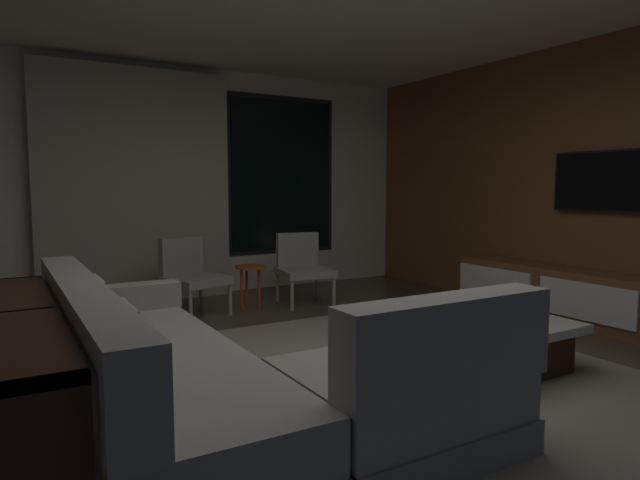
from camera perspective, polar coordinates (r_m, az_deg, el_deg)
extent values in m
plane|color=#473D33|center=(3.65, 3.31, -15.28)|extent=(9.20, 9.20, 0.00)
cube|color=silver|center=(6.77, -14.22, 5.79)|extent=(6.60, 0.12, 2.70)
cube|color=black|center=(7.19, -4.02, 6.71)|extent=(1.52, 0.02, 2.02)
cube|color=black|center=(7.17, -3.97, 6.71)|extent=(1.40, 0.03, 1.90)
cube|color=#BCB5A3|center=(6.46, -18.46, 5.25)|extent=(2.10, 0.12, 2.60)
cube|color=brown|center=(5.72, 29.93, 5.31)|extent=(0.12, 7.80, 2.70)
cube|color=gray|center=(3.77, 8.76, -14.56)|extent=(3.20, 3.80, 0.01)
cube|color=gray|center=(3.21, -16.47, -16.79)|extent=(0.90, 2.50, 0.18)
cube|color=#9E9991|center=(3.14, -16.57, -13.23)|extent=(0.86, 2.42, 0.24)
cube|color=#9E9991|center=(2.99, -23.33, -8.00)|extent=(0.20, 2.50, 0.40)
cube|color=#9E9991|center=(4.18, -20.49, -5.69)|extent=(0.90, 0.20, 0.18)
cube|color=gray|center=(2.94, 7.84, -18.77)|extent=(1.10, 0.90, 0.18)
cube|color=#9E9991|center=(2.86, 7.89, -14.93)|extent=(1.07, 0.86, 0.24)
cube|color=#9E9991|center=(2.51, 13.04, -10.25)|extent=(1.10, 0.20, 0.40)
cube|color=beige|center=(3.55, -22.50, -6.56)|extent=(0.10, 0.36, 0.36)
cube|color=#B2A893|center=(2.73, -19.95, -10.02)|extent=(0.10, 0.36, 0.36)
cube|color=#361E11|center=(4.19, 15.19, -10.55)|extent=(1.00, 1.00, 0.30)
cube|color=white|center=(4.15, 15.26, -8.16)|extent=(1.16, 1.16, 0.06)
cube|color=#56B480|center=(4.15, 12.59, -7.47)|extent=(0.20, 0.18, 0.02)
cube|color=#4252B8|center=(4.16, 12.42, -7.08)|extent=(0.23, 0.21, 0.03)
cube|color=#88CBD6|center=(4.17, 12.65, -6.71)|extent=(0.23, 0.14, 0.02)
cube|color=#CC6447|center=(4.15, 12.49, -6.48)|extent=(0.21, 0.15, 0.02)
cylinder|color=#B2ADA0|center=(5.97, 1.46, -5.27)|extent=(0.04, 0.04, 0.36)
cylinder|color=#B2ADA0|center=(5.80, -2.91, -5.60)|extent=(0.04, 0.04, 0.36)
cylinder|color=#B2ADA0|center=(6.42, -0.34, -4.50)|extent=(0.04, 0.04, 0.36)
cylinder|color=#B2ADA0|center=(6.26, -4.43, -4.78)|extent=(0.04, 0.04, 0.36)
cube|color=#9E9991|center=(6.08, -1.57, -3.36)|extent=(0.61, 0.63, 0.08)
cube|color=#9E9991|center=(6.27, -2.35, -0.97)|extent=(0.49, 0.15, 0.38)
cylinder|color=#B2ADA0|center=(5.68, -9.27, -5.91)|extent=(0.04, 0.04, 0.36)
cylinder|color=#B2ADA0|center=(5.39, -13.26, -6.59)|extent=(0.04, 0.04, 0.36)
cylinder|color=#B2ADA0|center=(6.07, -12.26, -5.23)|extent=(0.04, 0.04, 0.36)
cylinder|color=#B2ADA0|center=(5.80, -16.11, -5.81)|extent=(0.04, 0.04, 0.36)
cube|color=#9E9991|center=(5.70, -12.77, -4.09)|extent=(0.69, 0.70, 0.08)
cube|color=#9E9991|center=(5.86, -14.18, -1.59)|extent=(0.49, 0.22, 0.38)
cylinder|color=#BF4C1E|center=(5.91, -8.12, -4.94)|extent=(0.03, 0.03, 0.46)
cylinder|color=#BF4C1E|center=(5.99, -6.34, -4.78)|extent=(0.03, 0.03, 0.46)
cylinder|color=#BF4C1E|center=(6.04, -7.60, -4.71)|extent=(0.03, 0.03, 0.46)
cylinder|color=#BF4C1E|center=(5.92, -7.25, -2.78)|extent=(0.32, 0.32, 0.02)
cube|color=brown|center=(5.62, 27.09, -5.72)|extent=(0.44, 3.10, 0.52)
cube|color=white|center=(5.43, 25.78, -5.78)|extent=(0.02, 0.93, 0.33)
cube|color=white|center=(6.06, 17.52, -4.36)|extent=(0.02, 0.93, 0.33)
cube|color=black|center=(5.76, 27.23, 5.43)|extent=(0.04, 0.98, 0.57)
cube|color=black|center=(5.75, 27.21, 5.43)|extent=(0.05, 0.94, 0.53)
cube|color=#361E11|center=(2.85, -29.58, -6.86)|extent=(0.40, 2.10, 0.04)
cube|color=#361E11|center=(3.02, -29.04, -17.68)|extent=(0.38, 2.04, 0.03)
cube|color=#361E11|center=(3.93, -29.61, -8.83)|extent=(0.40, 0.04, 0.74)
cube|color=#361E11|center=(2.94, -29.25, -13.54)|extent=(0.38, 0.03, 0.74)
cube|color=white|center=(2.39, -28.95, -20.53)|extent=(0.18, 0.04, 0.23)
cube|color=silver|center=(2.59, -28.70, -18.57)|extent=(0.18, 0.04, 0.23)
cube|color=white|center=(2.78, -29.23, -16.91)|extent=(0.18, 0.04, 0.23)
cube|color=white|center=(2.97, -29.01, -15.12)|extent=(0.18, 0.04, 0.26)
cube|color=silver|center=(3.17, -29.33, -13.78)|extent=(0.18, 0.04, 0.26)
cube|color=silver|center=(3.37, -29.19, -12.75)|extent=(0.18, 0.04, 0.25)
cube|color=white|center=(3.57, -29.30, -11.88)|extent=(0.18, 0.04, 0.23)
cube|color=silver|center=(3.77, -29.35, -10.71)|extent=(0.18, 0.04, 0.27)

